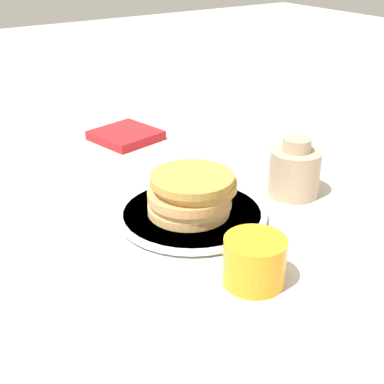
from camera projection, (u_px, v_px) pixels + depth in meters
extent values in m
plane|color=#BCB7AD|center=(209.00, 219.00, 0.86)|extent=(4.00, 4.00, 0.00)
cylinder|color=silver|center=(192.00, 215.00, 0.86)|extent=(0.22, 0.22, 0.01)
cylinder|color=silver|center=(192.00, 213.00, 0.86)|extent=(0.24, 0.24, 0.01)
cylinder|color=#E3B26A|center=(189.00, 208.00, 0.86)|extent=(0.13, 0.13, 0.01)
cylinder|color=#D9B277|center=(190.00, 201.00, 0.85)|extent=(0.13, 0.13, 0.01)
cylinder|color=tan|center=(189.00, 195.00, 0.84)|extent=(0.13, 0.13, 0.01)
cylinder|color=#AF8342|center=(196.00, 185.00, 0.84)|extent=(0.13, 0.13, 0.01)
cylinder|color=#AF863B|center=(192.00, 179.00, 0.83)|extent=(0.13, 0.13, 0.01)
cylinder|color=orange|center=(254.00, 261.00, 0.70)|extent=(0.08, 0.08, 0.07)
cylinder|color=tan|center=(294.00, 173.00, 0.93)|extent=(0.09, 0.09, 0.08)
cylinder|color=tan|center=(297.00, 145.00, 0.90)|extent=(0.05, 0.05, 0.02)
cube|color=red|center=(126.00, 135.00, 1.18)|extent=(0.15, 0.15, 0.02)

